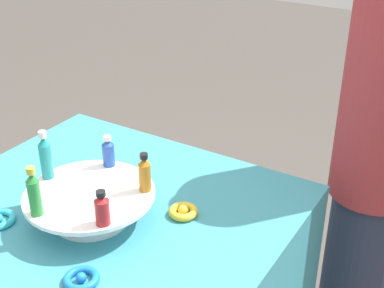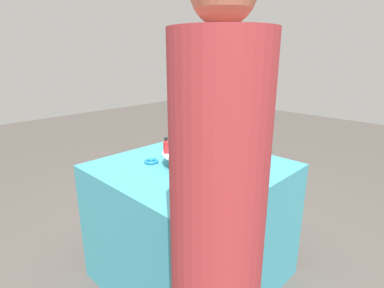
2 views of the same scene
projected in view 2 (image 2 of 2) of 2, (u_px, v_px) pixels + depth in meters
name	position (u px, v px, depth m)	size (l,w,h in m)	color
ground_plane	(192.00, 273.00, 2.06)	(12.00, 12.00, 0.00)	#4C4742
party_table	(192.00, 222.00, 1.94)	(1.02, 1.02, 0.80)	teal
display_stand	(192.00, 156.00, 1.81)	(0.36, 0.36, 0.09)	white
bottle_green	(180.00, 136.00, 1.91)	(0.03, 0.03, 0.14)	#288438
bottle_red	(166.00, 146.00, 1.76)	(0.04, 0.04, 0.09)	#B21E23
bottle_amber	(188.00, 151.00, 1.64)	(0.03, 0.03, 0.11)	#AD6B19
bottle_blue	(215.00, 148.00, 1.73)	(0.04, 0.04, 0.10)	#234CAD
bottle_teal	(208.00, 136.00, 1.89)	(0.03, 0.03, 0.15)	teal
ribbon_bow_gold	(184.00, 180.00, 1.58)	(0.08, 0.08, 0.03)	gold
ribbon_bow_purple	(234.00, 165.00, 1.79)	(0.09, 0.09, 0.03)	purple
ribbon_bow_teal	(197.00, 151.00, 2.07)	(0.09, 0.09, 0.03)	#2DB7CC
ribbon_bow_blue	(151.00, 161.00, 1.86)	(0.09, 0.09, 0.03)	blue
person_figure	(216.00, 253.00, 0.94)	(0.29, 0.29, 1.68)	#282D42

